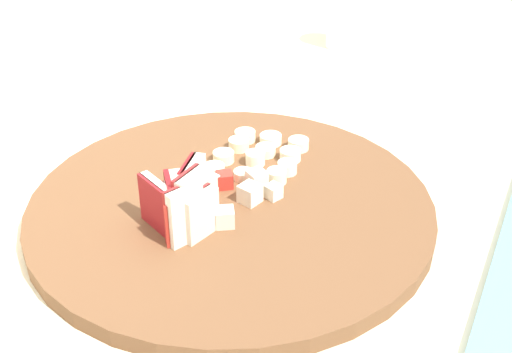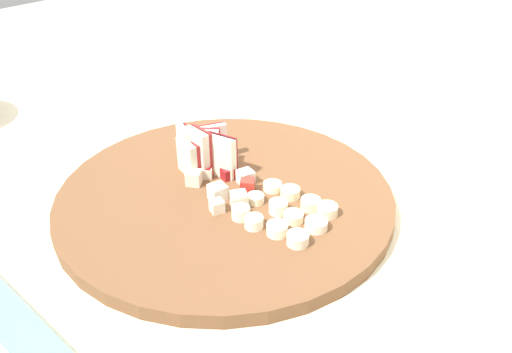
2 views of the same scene
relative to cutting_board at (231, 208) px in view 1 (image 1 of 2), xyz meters
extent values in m
cube|color=silver|center=(0.09, 0.38, -0.24)|extent=(2.40, 0.04, 1.34)
cylinder|color=brown|center=(0.00, 0.00, 0.00)|extent=(0.44, 0.44, 0.02)
cube|color=#A32323|center=(-0.08, 0.01, 0.04)|extent=(0.04, 0.02, 0.06)
cube|color=white|center=(-0.08, 0.01, 0.04)|extent=(0.04, 0.03, 0.06)
cube|color=#A32323|center=(-0.07, 0.00, 0.03)|extent=(0.04, 0.01, 0.05)
cube|color=beige|center=(-0.07, 0.00, 0.03)|extent=(0.04, 0.02, 0.05)
cube|color=#A32323|center=(-0.06, 0.02, 0.04)|extent=(0.04, 0.01, 0.06)
cube|color=beige|center=(-0.06, 0.01, 0.04)|extent=(0.04, 0.02, 0.06)
cube|color=maroon|center=(-0.03, 0.03, 0.04)|extent=(0.05, 0.01, 0.06)
cube|color=beige|center=(-0.03, 0.02, 0.04)|extent=(0.05, 0.02, 0.06)
cube|color=maroon|center=(-0.07, 0.03, 0.04)|extent=(0.04, 0.03, 0.06)
cube|color=beige|center=(-0.06, 0.03, 0.04)|extent=(0.04, 0.04, 0.06)
cube|color=#B22D23|center=(-0.08, 0.03, 0.03)|extent=(0.04, 0.03, 0.05)
cube|color=beige|center=(-0.08, 0.03, 0.03)|extent=(0.04, 0.04, 0.05)
cube|color=maroon|center=(-0.08, 0.05, 0.04)|extent=(0.02, 0.04, 0.05)
cube|color=white|center=(-0.07, 0.05, 0.04)|extent=(0.03, 0.05, 0.05)
cube|color=maroon|center=(-0.02, 0.02, 0.02)|extent=(0.02, 0.02, 0.02)
cube|color=#EFE5CC|center=(0.03, -0.04, 0.02)|extent=(0.02, 0.02, 0.02)
cube|color=maroon|center=(-0.04, 0.01, 0.02)|extent=(0.02, 0.02, 0.02)
cube|color=white|center=(0.01, 0.03, 0.02)|extent=(0.02, 0.02, 0.02)
cube|color=beige|center=(-0.04, 0.01, 0.02)|extent=(0.02, 0.02, 0.01)
cube|color=beige|center=(0.04, -0.01, 0.02)|extent=(0.03, 0.03, 0.02)
cube|color=#EFE5CC|center=(0.01, -0.02, 0.02)|extent=(0.03, 0.03, 0.02)
cube|color=beige|center=(-0.04, -0.02, 0.02)|extent=(0.03, 0.03, 0.02)
cube|color=#B22D23|center=(0.02, 0.02, 0.02)|extent=(0.03, 0.03, 0.02)
cylinder|color=#F4EAC6|center=(0.06, -0.03, 0.02)|extent=(0.02, 0.02, 0.02)
cylinder|color=white|center=(0.08, -0.03, 0.02)|extent=(0.02, 0.02, 0.01)
cylinder|color=white|center=(0.11, -0.02, 0.02)|extent=(0.03, 0.03, 0.01)
cylinder|color=#F4EAC6|center=(0.14, -0.02, 0.02)|extent=(0.03, 0.03, 0.01)
cylinder|color=#F4EAC6|center=(0.05, 0.01, 0.01)|extent=(0.02, 0.02, 0.01)
cylinder|color=white|center=(0.08, 0.01, 0.02)|extent=(0.02, 0.02, 0.02)
cylinder|color=beige|center=(0.11, 0.01, 0.02)|extent=(0.02, 0.02, 0.01)
cylinder|color=white|center=(0.14, 0.02, 0.02)|extent=(0.03, 0.03, 0.01)
cylinder|color=white|center=(0.04, 0.04, 0.01)|extent=(0.02, 0.02, 0.01)
cylinder|color=beige|center=(0.07, 0.05, 0.02)|extent=(0.03, 0.03, 0.01)
cylinder|color=beige|center=(0.11, 0.04, 0.02)|extent=(0.03, 0.03, 0.01)
cylinder|color=beige|center=(0.13, 0.05, 0.02)|extent=(0.03, 0.03, 0.01)
cylinder|color=white|center=(0.55, 0.06, 0.03)|extent=(0.06, 0.06, 0.08)
camera|label=1|loc=(-0.55, -0.30, 0.42)|focal=47.76mm
camera|label=2|loc=(0.43, -0.40, 0.39)|focal=37.09mm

